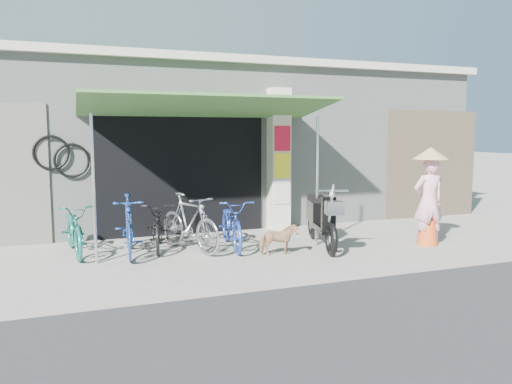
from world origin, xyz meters
name	(u,v)px	position (x,y,z in m)	size (l,w,h in m)	color
ground	(288,258)	(0.00, 0.00, 0.00)	(80.00, 80.00, 0.00)	gray
bicycle_shop	(207,142)	(0.00, 5.09, 1.83)	(12.30, 5.30, 3.66)	gray
shop_pillar	(278,160)	(0.85, 2.45, 1.50)	(0.42, 0.44, 3.00)	beige
awning	(208,108)	(-0.90, 1.63, 2.51)	(4.60, 1.88, 2.72)	#37642D
neighbour_right	(431,164)	(5.00, 2.59, 1.30)	(2.60, 0.06, 2.60)	brown
bike_teal	(75,229)	(-3.30, 1.49, 0.45)	(0.59, 1.70, 0.89)	#17685B
bike_blue	(129,225)	(-2.45, 1.13, 0.51)	(0.48, 1.69, 1.02)	navy
bike_black	(158,225)	(-1.90, 1.43, 0.43)	(0.57, 1.63, 0.86)	black
bike_silver	(189,222)	(-1.42, 1.08, 0.51)	(0.48, 1.69, 1.01)	#A4A3A8
bike_navy	(232,223)	(-0.65, 1.04, 0.45)	(0.60, 1.72, 0.90)	#22409E
street_dog	(278,240)	(-0.09, 0.22, 0.27)	(0.29, 0.64, 0.54)	tan
moped	(321,219)	(0.91, 0.58, 0.51)	(0.75, 1.95, 1.12)	black
nun	(429,197)	(2.82, 0.00, 0.89)	(0.64, 0.64, 1.81)	#F2A3B8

